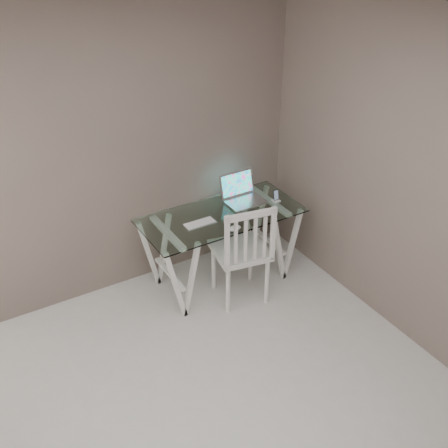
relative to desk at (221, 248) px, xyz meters
The scene contains 7 objects.
room 2.46m from the desk, 121.93° to the right, with size 4.50×4.52×2.71m.
desk is the anchor object (origin of this frame).
chair 0.41m from the desk, 87.71° to the right, with size 0.55×0.55×1.03m.
laptop 0.55m from the desk, 24.63° to the left, with size 0.36×0.32×0.25m.
keyboard 0.44m from the desk, behind, with size 0.30×0.13×0.01m, color silver.
mouse 0.48m from the desk, 96.92° to the right, with size 0.12×0.07×0.04m, color white.
phone_dock 0.70m from the desk, ahead, with size 0.06×0.06×0.12m.
Camera 1 is at (-1.23, -2.05, 3.35)m, focal length 45.00 mm.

